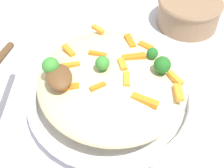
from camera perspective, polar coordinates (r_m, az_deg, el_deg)
name	(u,v)px	position (r m, az deg, el deg)	size (l,w,h in m)	color
ground_plane	(112,106)	(0.56, 0.00, -3.99)	(2.40, 2.40, 0.00)	silver
serving_bowl	(112,98)	(0.55, 0.00, -2.61)	(0.30, 0.30, 0.04)	silver
pasta_mound	(112,81)	(0.51, 0.00, 0.59)	(0.26, 0.25, 0.06)	beige
carrot_piece_0	(98,29)	(0.58, -2.61, 10.05)	(0.03, 0.01, 0.01)	orange
carrot_piece_1	(71,65)	(0.50, -7.56, 3.47)	(0.03, 0.01, 0.01)	orange
carrot_piece_2	(69,87)	(0.48, -7.84, -0.53)	(0.03, 0.01, 0.01)	orange
carrot_piece_3	(145,100)	(0.45, 6.05, -2.99)	(0.04, 0.01, 0.01)	orange
carrot_piece_4	(146,46)	(0.54, 6.24, 6.96)	(0.03, 0.01, 0.01)	orange
carrot_piece_5	(175,78)	(0.49, 11.52, 1.03)	(0.03, 0.01, 0.01)	orange
carrot_piece_6	(69,51)	(0.53, -7.97, 6.08)	(0.03, 0.01, 0.01)	orange
carrot_piece_7	(130,41)	(0.55, 3.34, 7.84)	(0.03, 0.01, 0.01)	orange
carrot_piece_8	(98,87)	(0.47, -2.61, -0.54)	(0.03, 0.01, 0.01)	orange
carrot_piece_9	(123,66)	(0.49, 2.04, 3.38)	(0.03, 0.01, 0.01)	orange
carrot_piece_10	(179,92)	(0.47, 12.15, -1.49)	(0.03, 0.01, 0.01)	orange
carrot_piece_11	(127,79)	(0.47, 2.70, 0.89)	(0.03, 0.01, 0.01)	orange
carrot_piece_12	(98,54)	(0.52, -2.67, 5.49)	(0.03, 0.01, 0.01)	orange
carrot_piece_13	(134,57)	(0.51, 4.04, 4.96)	(0.04, 0.01, 0.01)	orange
broccoli_floret_0	(51,66)	(0.49, -11.20, 3.23)	(0.03, 0.03, 0.03)	#377928
broccoli_floret_1	(162,65)	(0.49, 9.21, 3.45)	(0.03, 0.03, 0.03)	#205B1C
broccoli_floret_2	(102,62)	(0.48, -1.86, 4.01)	(0.02, 0.02, 0.03)	#377928
broccoli_floret_3	(152,53)	(0.51, 7.44, 5.60)	(0.02, 0.02, 0.02)	#205B1C
serving_spoon	(35,72)	(0.47, -13.89, 2.24)	(0.17, 0.12, 0.09)	brown
companion_bowl	(189,11)	(0.74, 13.94, 12.93)	(0.14, 0.14, 0.06)	#8C6B4C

